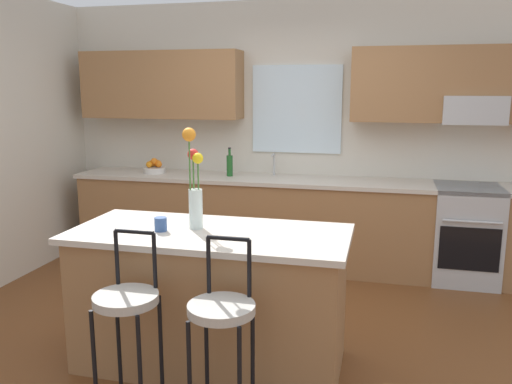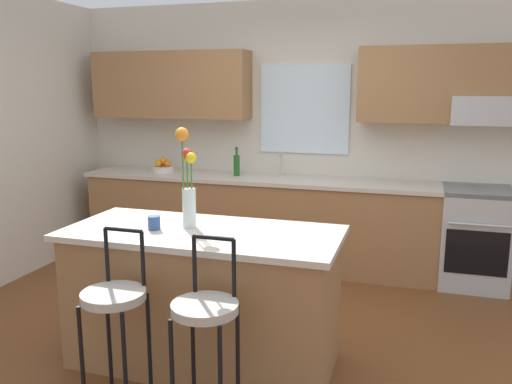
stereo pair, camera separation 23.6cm
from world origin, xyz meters
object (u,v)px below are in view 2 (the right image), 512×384
object	(u,v)px
mug_ceramic	(154,223)
bottle_olive_oil	(237,165)
kitchen_island	(204,297)
oven_range	(474,237)
flower_vase	(188,184)
bar_stool_middle	(206,316)
fruit_bowl_oranges	(163,167)
bar_stool_near	(115,304)

from	to	relation	value
mug_ceramic	bottle_olive_oil	distance (m)	2.16
kitchen_island	bottle_olive_oil	distance (m)	2.20
oven_range	kitchen_island	distance (m)	2.76
bottle_olive_oil	kitchen_island	bearing A→B (deg)	-76.85
flower_vase	mug_ceramic	bearing A→B (deg)	-149.34
kitchen_island	flower_vase	xyz separation A→B (m)	(-0.11, 0.04, 0.75)
kitchen_island	flower_vase	world-z (taller)	flower_vase
bottle_olive_oil	bar_stool_middle	bearing A→B (deg)	-74.25
bar_stool_middle	fruit_bowl_oranges	world-z (taller)	fruit_bowl_oranges
oven_range	kitchen_island	world-z (taller)	same
fruit_bowl_oranges	bottle_olive_oil	distance (m)	0.85
mug_ceramic	bottle_olive_oil	world-z (taller)	bottle_olive_oil
flower_vase	bottle_olive_oil	size ratio (longest dim) A/B	2.22
fruit_bowl_oranges	oven_range	bearing A→B (deg)	-0.54
bottle_olive_oil	flower_vase	bearing A→B (deg)	-79.59
oven_range	fruit_bowl_oranges	distance (m)	3.22
bar_stool_middle	mug_ceramic	xyz separation A→B (m)	(-0.58, 0.54, 0.33)
bar_stool_middle	bottle_olive_oil	distance (m)	2.82
bottle_olive_oil	oven_range	bearing A→B (deg)	-0.61
oven_range	fruit_bowl_oranges	world-z (taller)	fruit_bowl_oranges
bar_stool_near	fruit_bowl_oranges	world-z (taller)	fruit_bowl_oranges
oven_range	flower_vase	world-z (taller)	flower_vase
oven_range	bottle_olive_oil	size ratio (longest dim) A/B	3.10
bar_stool_near	bottle_olive_oil	xyz separation A→B (m)	(-0.21, 2.69, 0.40)
kitchen_island	fruit_bowl_oranges	xyz separation A→B (m)	(-1.33, 2.08, 0.51)
oven_range	mug_ceramic	size ratio (longest dim) A/B	10.22
kitchen_island	mug_ceramic	xyz separation A→B (m)	(-0.30, -0.08, 0.50)
bar_stool_near	flower_vase	distance (m)	0.89
oven_range	kitchen_island	size ratio (longest dim) A/B	0.51
bar_stool_near	bottle_olive_oil	distance (m)	2.73
oven_range	bar_stool_near	bearing A→B (deg)	-128.55
oven_range	bar_stool_middle	world-z (taller)	bar_stool_middle
bar_stool_near	mug_ceramic	size ratio (longest dim) A/B	11.58
bar_stool_near	fruit_bowl_oranges	distance (m)	2.92
fruit_bowl_oranges	bottle_olive_oil	world-z (taller)	bottle_olive_oil
flower_vase	bottle_olive_oil	world-z (taller)	flower_vase
fruit_bowl_oranges	bar_stool_near	bearing A→B (deg)	-68.60
kitchen_island	bottle_olive_oil	size ratio (longest dim) A/B	6.02
mug_ceramic	fruit_bowl_oranges	bearing A→B (deg)	115.54
oven_range	bottle_olive_oil	bearing A→B (deg)	179.39
oven_range	bar_stool_near	world-z (taller)	bar_stool_near
kitchen_island	fruit_bowl_oranges	bearing A→B (deg)	122.68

